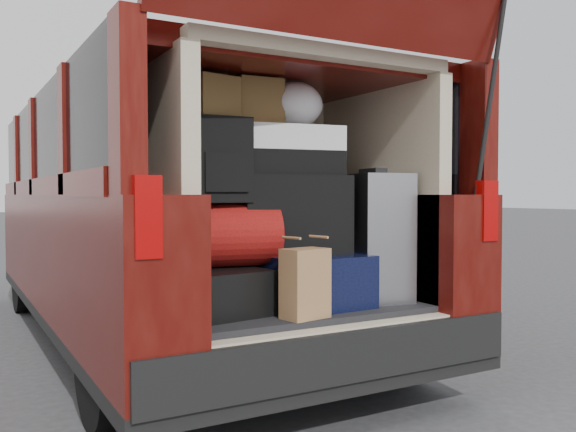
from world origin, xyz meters
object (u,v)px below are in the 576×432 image
kraft_bag (305,283)px  red_duffel (227,235)px  navy_hardshell (304,279)px  backpack (220,160)px  black_soft_case (292,214)px  twotone_duffel (285,151)px  silver_roller (373,237)px  black_hardshell (212,290)px

kraft_bag → red_duffel: red_duffel is taller
navy_hardshell → kraft_bag: 0.35m
backpack → black_soft_case: bearing=7.8°
kraft_bag → twotone_duffel: twotone_duffel is taller
kraft_bag → backpack: 0.70m
red_duffel → black_soft_case: bearing=10.7°
silver_roller → backpack: 0.93m
red_duffel → backpack: 0.35m
navy_hardshell → backpack: backpack is taller
twotone_duffel → silver_roller: bearing=-3.6°
black_hardshell → backpack: bearing=-32.7°
navy_hardshell → twotone_duffel: size_ratio=1.06×
red_duffel → black_soft_case: (0.35, 0.00, 0.09)m
red_duffel → twotone_duffel: 0.53m
black_hardshell → kraft_bag: kraft_bag is taller
kraft_bag → red_duffel: (-0.22, 0.34, 0.20)m
navy_hardshell → twotone_duffel: twotone_duffel is taller
silver_roller → black_soft_case: bearing=-179.9°
black_hardshell → black_soft_case: 0.56m
backpack → silver_roller: bearing=0.3°
black_hardshell → twotone_duffel: size_ratio=0.94×
silver_roller → red_duffel: size_ratio=1.40×
black_hardshell → twotone_duffel: 0.78m
navy_hardshell → black_soft_case: (-0.05, 0.05, 0.32)m
red_duffel → backpack: size_ratio=1.19×
navy_hardshell → red_duffel: (-0.40, 0.04, 0.23)m
kraft_bag → twotone_duffel: bearing=63.7°
twotone_duffel → backpack: bearing=-162.2°
backpack → black_hardshell: bearing=160.0°
black_hardshell → navy_hardshell: bearing=-12.9°
black_soft_case → navy_hardshell: bearing=-34.3°
black_soft_case → backpack: (-0.40, -0.03, 0.26)m
navy_hardshell → twotone_duffel: bearing=129.5°
black_hardshell → silver_roller: (0.88, -0.07, 0.22)m
red_duffel → navy_hardshell: bearing=3.9°
black_hardshell → red_duffel: 0.27m
kraft_bag → red_duffel: size_ratio=0.66×
navy_hardshell → black_soft_case: black_soft_case is taller
kraft_bag → navy_hardshell: bearing=49.2°
navy_hardshell → kraft_bag: (-0.18, -0.30, 0.03)m
silver_roller → kraft_bag: 0.66m
navy_hardshell → silver_roller: silver_roller is taller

